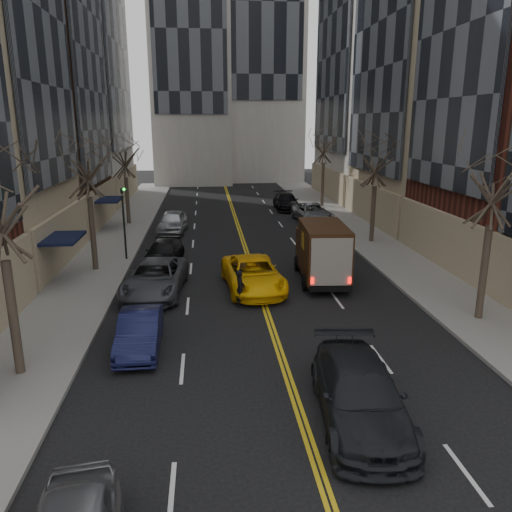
{
  "coord_description": "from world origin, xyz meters",
  "views": [
    {
      "loc": [
        -2.56,
        -7.62,
        8.18
      ],
      "look_at": [
        -0.32,
        14.29,
        2.2
      ],
      "focal_mm": 35.0,
      "sensor_mm": 36.0,
      "label": 1
    }
  ],
  "objects_px": {
    "observer_sedan": "(360,394)",
    "pedestrian": "(240,288)",
    "ups_truck": "(322,252)",
    "taxi": "(253,274)"
  },
  "relations": [
    {
      "from": "observer_sedan",
      "to": "pedestrian",
      "type": "xyz_separation_m",
      "value": [
        -2.69,
        9.25,
        0.05
      ]
    },
    {
      "from": "observer_sedan",
      "to": "pedestrian",
      "type": "bearing_deg",
      "value": 111.61
    },
    {
      "from": "ups_truck",
      "to": "pedestrian",
      "type": "distance_m",
      "value": 5.7
    },
    {
      "from": "ups_truck",
      "to": "observer_sedan",
      "type": "height_order",
      "value": "ups_truck"
    },
    {
      "from": "taxi",
      "to": "pedestrian",
      "type": "height_order",
      "value": "pedestrian"
    },
    {
      "from": "ups_truck",
      "to": "pedestrian",
      "type": "relative_size",
      "value": 3.34
    },
    {
      "from": "ups_truck",
      "to": "observer_sedan",
      "type": "relative_size",
      "value": 1.0
    },
    {
      "from": "ups_truck",
      "to": "taxi",
      "type": "xyz_separation_m",
      "value": [
        -3.72,
        -1.06,
        -0.77
      ]
    },
    {
      "from": "observer_sedan",
      "to": "pedestrian",
      "type": "height_order",
      "value": "pedestrian"
    },
    {
      "from": "taxi",
      "to": "pedestrian",
      "type": "bearing_deg",
      "value": -114.05
    }
  ]
}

